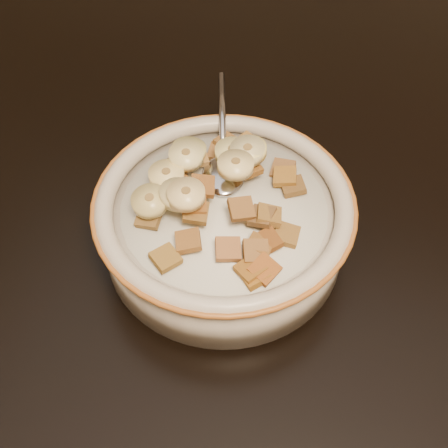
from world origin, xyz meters
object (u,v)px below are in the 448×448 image
(chair, at_px, (306,43))
(cereal_bowl, at_px, (224,227))
(table, at_px, (188,124))
(spoon, at_px, (223,176))

(chair, bearing_deg, cereal_bowl, -65.46)
(cereal_bowl, bearing_deg, table, 118.59)
(chair, bearing_deg, table, -72.67)
(chair, bearing_deg, spoon, -66.04)
(table, height_order, cereal_bowl, cereal_bowl)
(chair, xyz_separation_m, cereal_bowl, (0.05, -0.85, 0.35))
(table, relative_size, chair, 1.65)
(table, relative_size, cereal_bowl, 6.45)
(cereal_bowl, height_order, spoon, spoon)
(chair, height_order, spoon, chair)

